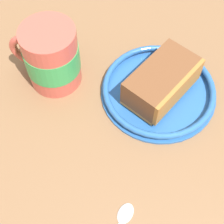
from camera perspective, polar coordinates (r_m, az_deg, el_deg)
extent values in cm
cube|color=brown|center=(56.13, 3.66, 1.05)|extent=(148.89, 148.89, 2.83)
cylinder|color=#26599E|center=(55.85, 7.78, 3.39)|extent=(18.71, 18.71, 0.85)
torus|color=#26599E|center=(55.12, 7.89, 3.93)|extent=(18.19, 18.19, 0.97)
cube|color=#9E662D|center=(55.27, 7.86, 3.82)|extent=(10.69, 13.49, 0.60)
cube|color=brown|center=(53.24, 8.18, 5.39)|extent=(10.69, 13.49, 4.47)
cube|color=#9E662D|center=(52.37, 11.19, 3.37)|extent=(5.52, 11.12, 4.47)
cylinder|color=#BF4C3F|center=(54.21, -10.05, 9.14)|extent=(8.47, 8.47, 10.72)
cylinder|color=green|center=(54.28, -10.03, 9.07)|extent=(8.64, 8.64, 4.44)
cylinder|color=#47230F|center=(52.13, -10.52, 11.15)|extent=(7.45, 7.45, 0.40)
torus|color=#BF4C3F|center=(55.84, -14.09, 9.97)|extent=(5.93, 1.27, 5.92)
ellipsoid|color=silver|center=(47.05, 2.28, -16.53)|extent=(2.60, 3.36, 0.80)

